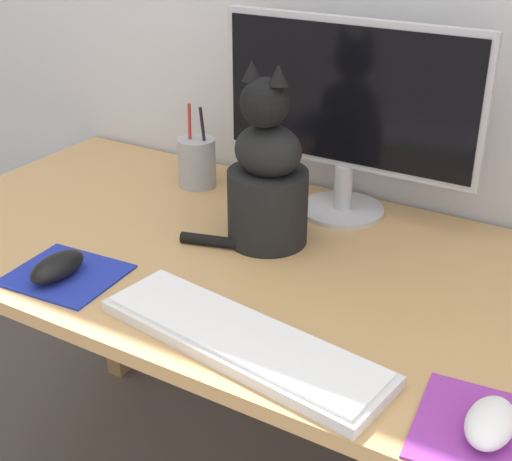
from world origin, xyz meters
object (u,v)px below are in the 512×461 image
object	(u,v)px
keyboard	(241,340)
computer_mouse_right	(490,423)
computer_mouse_left	(57,267)
pen_cup	(197,162)
cat	(267,179)
monitor	(348,108)

from	to	relation	value
keyboard	computer_mouse_right	distance (m)	0.36
computer_mouse_left	pen_cup	distance (m)	0.46
computer_mouse_left	computer_mouse_right	size ratio (longest dim) A/B	1.11
computer_mouse_right	cat	xyz separation A→B (m)	(-0.49, 0.31, 0.10)
monitor	computer_mouse_right	world-z (taller)	monitor
keyboard	monitor	bearing A→B (deg)	105.79
computer_mouse_right	pen_cup	xyz separation A→B (m)	(-0.76, 0.47, 0.03)
monitor	pen_cup	size ratio (longest dim) A/B	2.88
monitor	computer_mouse_left	distance (m)	0.61
computer_mouse_right	pen_cup	bearing A→B (deg)	148.34
computer_mouse_left	computer_mouse_right	xyz separation A→B (m)	(0.72, -0.01, -0.00)
keyboard	computer_mouse_right	size ratio (longest dim) A/B	4.77
computer_mouse_left	computer_mouse_right	bearing A→B (deg)	-0.79
keyboard	computer_mouse_left	xyz separation A→B (m)	(-0.37, 0.01, 0.01)
computer_mouse_right	computer_mouse_left	bearing A→B (deg)	179.21
computer_mouse_left	pen_cup	bearing A→B (deg)	94.22
monitor	keyboard	distance (m)	0.54
computer_mouse_left	cat	bearing A→B (deg)	52.61
pen_cup	computer_mouse_right	bearing A→B (deg)	-31.66
computer_mouse_right	keyboard	bearing A→B (deg)	179.31
computer_mouse_right	cat	distance (m)	0.59
monitor	computer_mouse_right	distance (m)	0.69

